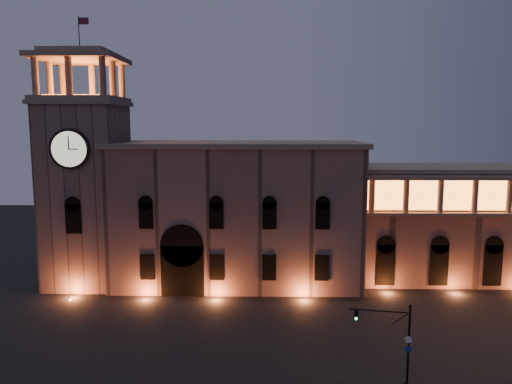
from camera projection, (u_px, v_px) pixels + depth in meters
ground at (247, 362)px, 41.77m from camera, size 160.00×160.00×0.00m
government_building at (236, 213)px, 62.33m from camera, size 30.80×12.80×17.60m
clock_tower at (86, 184)px, 61.19m from camera, size 9.80×9.80×32.40m
colonnade_wing at (503, 222)px, 63.91m from camera, size 40.60×11.50×14.50m
traffic_light at (398, 343)px, 37.73m from camera, size 4.65×1.09×6.46m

